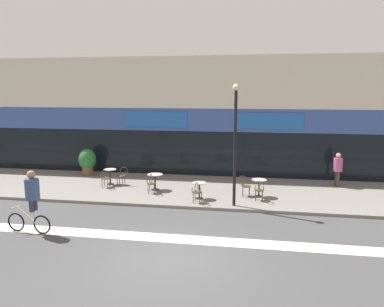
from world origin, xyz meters
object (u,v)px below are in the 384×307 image
Objects in this scene: cafe_chair_1_near at (151,182)px; cafe_chair_3_side at (244,184)px; bistro_table_2 at (199,187)px; cafe_chair_0_near at (105,177)px; cafe_chair_0_side at (122,175)px; lamp_post at (235,136)px; bistro_table_1 at (155,179)px; cyclist_0 at (31,196)px; pedestrian_near_end at (338,167)px; bistro_table_3 at (259,185)px; cafe_chair_3_near at (259,189)px; bistro_table_0 at (110,174)px; cafe_chair_2_near at (197,191)px; planter_pot at (87,161)px.

cafe_chair_1_near and cafe_chair_3_side have the same top height.
bistro_table_2 is 0.78× the size of cafe_chair_0_near.
lamp_post reaches higher than cafe_chair_0_side.
bistro_table_1 is at bearing 154.18° from bistro_table_2.
cyclist_0 is 13.47m from pedestrian_near_end.
bistro_table_3 is 0.84× the size of cafe_chair_3_near.
cafe_chair_3_near is at bearing -11.60° from bistro_table_1.
cafe_chair_0_near is 0.88m from cafe_chair_0_side.
bistro_table_0 is 5.20m from cafe_chair_2_near.
cafe_chair_0_near is at bearing 177.24° from bistro_table_3.
cafe_chair_3_side reaches higher than bistro_table_2.
cafe_chair_2_near is at bearing -116.53° from cafe_chair_1_near.
cafe_chair_3_side is at bearing 21.22° from bistro_table_2.
bistro_table_3 reaches higher than bistro_table_0.
bistro_table_1 is 2.43m from cafe_chair_0_near.
bistro_table_3 is 0.84× the size of cafe_chair_3_side.
cafe_chair_3_near is (2.50, 0.11, 0.02)m from bistro_table_2.
cafe_chair_0_side and cafe_chair_3_near have the same top height.
lamp_post is at bearing -106.38° from cafe_chair_0_near.
bistro_table_1 is at bearing -90.16° from cafe_chair_0_near.
cafe_chair_0_near is (-4.66, 1.08, 0.02)m from bistro_table_2.
cafe_chair_3_near is 4.83m from pedestrian_near_end.
cafe_chair_1_near and cafe_chair_2_near have the same top height.
cafe_chair_0_near and cafe_chair_2_near have the same top height.
bistro_table_1 is at bearing 154.32° from lamp_post.
cafe_chair_2_near is at bearing -110.26° from cafe_chair_0_near.
bistro_table_1 is 8.71m from pedestrian_near_end.
bistro_table_0 is 0.84× the size of cafe_chair_3_near.
cafe_chair_3_near reaches higher than bistro_table_0.
cafe_chair_0_side is at bearing -92.92° from cyclist_0.
cafe_chair_3_side is (5.91, -0.97, 0.00)m from cafe_chair_0_side.
planter_pot is at bearing 39.80° from cafe_chair_0_near.
bistro_table_2 is 2.51m from cafe_chair_3_near.
cafe_chair_3_side is 0.63× the size of planter_pot.
cafe_chair_2_near is at bearing 104.60° from cafe_chair_3_near.
bistro_table_0 is 1.03× the size of bistro_table_1.
cafe_chair_0_near is at bearing -2.82° from pedestrian_near_end.
bistro_table_0 is at bearing 168.63° from cafe_chair_3_side.
cafe_chair_0_near is at bearing 179.99° from bistro_table_1.
cafe_chair_0_near reaches higher than bistro_table_0.
bistro_table_2 is 0.78× the size of cafe_chair_2_near.
cafe_chair_2_near reaches higher than bistro_table_2.
planter_pot is at bearing 151.84° from bistro_table_1.
lamp_post is at bearing -21.44° from bistro_table_0.
planter_pot is (-9.14, 3.33, 0.27)m from cafe_chair_3_near.
bistro_table_1 is 0.15× the size of lamp_post.
planter_pot reaches higher than cafe_chair_3_near.
cyclist_0 reaches higher than cafe_chair_2_near.
cyclist_0 reaches higher than planter_pot.
bistro_table_2 is 0.33× the size of cyclist_0.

